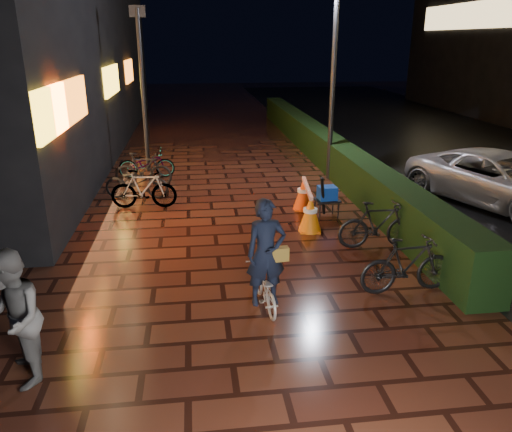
{
  "coord_description": "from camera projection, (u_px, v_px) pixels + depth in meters",
  "views": [
    {
      "loc": [
        -0.93,
        -8.0,
        3.83
      ],
      "look_at": [
        0.04,
        -0.36,
        1.1
      ],
      "focal_mm": 35.0,
      "sensor_mm": 36.0,
      "label": 1
    }
  ],
  "objects": [
    {
      "name": "ground",
      "position": [
        251.0,
        268.0,
        8.88
      ],
      "size": [
        80.0,
        80.0,
        0.0
      ],
      "primitive_type": "plane",
      "color": "#381911",
      "rests_on": "ground"
    },
    {
      "name": "hedge",
      "position": [
        321.0,
        146.0,
        16.58
      ],
      "size": [
        0.7,
        20.0,
        1.0
      ],
      "primitive_type": "cube",
      "color": "black",
      "rests_on": "ground"
    },
    {
      "name": "bystander_person",
      "position": [
        14.0,
        320.0,
        5.66
      ],
      "size": [
        0.86,
        0.97,
        1.66
      ],
      "primitive_type": "imported",
      "rotation": [
        0.0,
        0.0,
        -1.25
      ],
      "color": "#57585A",
      "rests_on": "ground"
    },
    {
      "name": "van",
      "position": [
        501.0,
        180.0,
        12.03
      ],
      "size": [
        3.74,
        5.06,
        1.28
      ],
      "primitive_type": "imported",
      "rotation": [
        0.0,
        0.0,
        0.4
      ],
      "color": "#9F9EA3",
      "rests_on": "ground"
    },
    {
      "name": "lamp_post_hedge",
      "position": [
        333.0,
        76.0,
        13.62
      ],
      "size": [
        0.5,
        0.16,
        5.26
      ],
      "color": "black",
      "rests_on": "ground"
    },
    {
      "name": "lamp_post_sf",
      "position": [
        143.0,
        84.0,
        14.6
      ],
      "size": [
        0.45,
        0.13,
        4.74
      ],
      "color": "black",
      "rests_on": "ground"
    },
    {
      "name": "cyclist",
      "position": [
        265.0,
        269.0,
        7.34
      ],
      "size": [
        0.65,
        1.25,
        1.73
      ],
      "color": "silver",
      "rests_on": "ground"
    },
    {
      "name": "traffic_barrier",
      "position": [
        307.0,
        203.0,
        11.14
      ],
      "size": [
        0.67,
        1.93,
        0.78
      ],
      "color": "orange",
      "rests_on": "ground"
    },
    {
      "name": "cart_assembly",
      "position": [
        327.0,
        195.0,
        11.24
      ],
      "size": [
        0.58,
        0.6,
        1.03
      ],
      "color": "black",
      "rests_on": "ground"
    },
    {
      "name": "parked_bikes_storefront",
      "position": [
        143.0,
        175.0,
        13.2
      ],
      "size": [
        1.89,
        3.42,
        0.94
      ],
      "color": "black",
      "rests_on": "ground"
    },
    {
      "name": "parked_bikes_hedge",
      "position": [
        391.0,
        243.0,
        8.73
      ],
      "size": [
        1.77,
        2.32,
        0.94
      ],
      "color": "black",
      "rests_on": "ground"
    }
  ]
}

